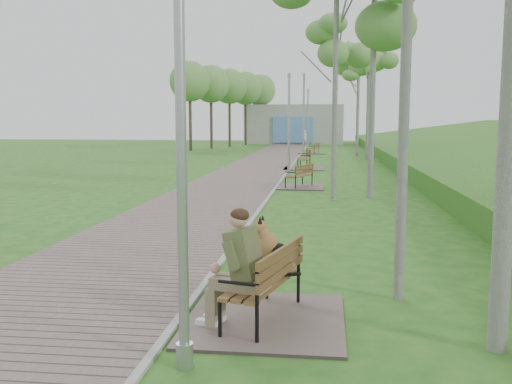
% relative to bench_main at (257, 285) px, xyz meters
% --- Properties ---
extents(ground, '(120.00, 120.00, 0.00)m').
position_rel_bench_main_xyz_m(ground, '(-0.97, 2.20, -0.47)').
color(ground, '#225D1C').
rests_on(ground, ground).
extents(walkway, '(3.50, 67.00, 0.04)m').
position_rel_bench_main_xyz_m(walkway, '(-2.72, 23.70, -0.45)').
color(walkway, '#6D5C58').
rests_on(walkway, ground).
extents(kerb, '(0.10, 67.00, 0.05)m').
position_rel_bench_main_xyz_m(kerb, '(-0.97, 23.70, -0.45)').
color(kerb, '#999993').
rests_on(kerb, ground).
extents(building_north, '(10.00, 5.20, 4.00)m').
position_rel_bench_main_xyz_m(building_north, '(-2.47, 53.18, 1.52)').
color(building_north, '#9E9E99').
rests_on(building_north, ground).
extents(bench_main, '(1.92, 2.13, 1.67)m').
position_rel_bench_main_xyz_m(bench_main, '(0.00, 0.00, 0.00)').
color(bench_main, '#6D5C58').
rests_on(bench_main, ground).
extents(bench_second, '(1.72, 1.91, 1.05)m').
position_rel_bench_main_xyz_m(bench_second, '(-0.14, 14.13, -0.28)').
color(bench_second, '#6D5C58').
rests_on(bench_second, ground).
extents(bench_third, '(2.02, 2.25, 1.24)m').
position_rel_bench_main_xyz_m(bench_third, '(-0.28, 22.10, -0.24)').
color(bench_third, '#6D5C58').
rests_on(bench_third, ground).
extents(bench_far, '(1.58, 1.75, 0.97)m').
position_rel_bench_main_xyz_m(bench_far, '(-0.02, 35.42, -0.30)').
color(bench_far, '#6D5C58').
rests_on(bench_far, ground).
extents(lamp_post_near, '(0.17, 0.17, 4.46)m').
position_rel_bench_main_xyz_m(lamp_post_near, '(-0.57, -1.38, 1.61)').
color(lamp_post_near, '#999BA0').
rests_on(lamp_post_near, ground).
extents(lamp_post_second, '(0.17, 0.17, 4.45)m').
position_rel_bench_main_xyz_m(lamp_post_second, '(-0.79, 18.01, 1.61)').
color(lamp_post_second, '#999BA0').
rests_on(lamp_post_second, ground).
extents(lamp_post_third, '(0.22, 0.22, 5.78)m').
position_rel_bench_main_xyz_m(lamp_post_third, '(-0.80, 34.63, 2.23)').
color(lamp_post_third, '#999BA0').
rests_on(lamp_post_third, ground).
extents(lamp_post_far, '(0.20, 0.20, 5.25)m').
position_rel_bench_main_xyz_m(lamp_post_far, '(-0.85, 46.07, 1.98)').
color(lamp_post_far, '#999BA0').
rests_on(lamp_post_far, ground).
extents(pedestrian_near, '(0.57, 0.41, 1.45)m').
position_rel_bench_main_xyz_m(pedestrian_near, '(-1.27, 49.55, 0.25)').
color(pedestrian_near, white).
rests_on(pedestrian_near, ground).
extents(birch_mid_c, '(2.52, 2.52, 7.35)m').
position_rel_bench_main_xyz_m(birch_mid_c, '(1.19, 19.99, 5.30)').
color(birch_mid_c, silver).
rests_on(birch_mid_c, ground).
extents(birch_far_a, '(2.60, 2.60, 8.00)m').
position_rel_bench_main_xyz_m(birch_far_a, '(3.32, 28.79, 5.81)').
color(birch_far_a, silver).
rests_on(birch_far_a, ground).
extents(birch_far_b, '(2.63, 2.63, 7.92)m').
position_rel_bench_main_xyz_m(birch_far_b, '(2.93, 32.98, 5.75)').
color(birch_far_b, silver).
rests_on(birch_far_b, ground).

